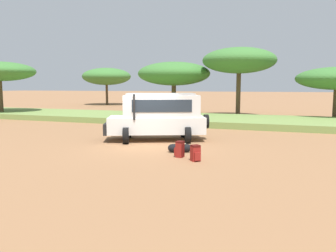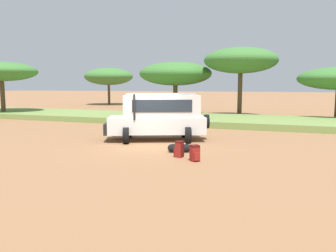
{
  "view_description": "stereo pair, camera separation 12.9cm",
  "coord_description": "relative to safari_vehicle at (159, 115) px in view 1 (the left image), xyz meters",
  "views": [
    {
      "loc": [
        6.23,
        -14.04,
        2.79
      ],
      "look_at": [
        1.17,
        -0.18,
        1.0
      ],
      "focal_mm": 35.0,
      "sensor_mm": 36.0,
      "label": 1
    },
    {
      "loc": [
        6.35,
        -13.99,
        2.79
      ],
      "look_at": [
        1.17,
        -0.18,
        1.0
      ],
      "focal_mm": 35.0,
      "sensor_mm": 36.0,
      "label": 2
    }
  ],
  "objects": [
    {
      "name": "ground_plane",
      "position": [
        0.01,
        -1.62,
        -1.29
      ],
      "size": [
        320.0,
        320.0,
        0.0
      ],
      "primitive_type": "plane",
      "color": "#936642"
    },
    {
      "name": "duffel_bag_low_black_case",
      "position": [
        2.0,
        -2.62,
        -1.11
      ],
      "size": [
        0.95,
        0.59,
        0.46
      ],
      "color": "black",
      "rests_on": "ground_plane"
    },
    {
      "name": "backpack_beside_front_wheel",
      "position": [
        2.3,
        -3.53,
        -0.98
      ],
      "size": [
        0.4,
        0.35,
        0.64
      ],
      "color": "maroon",
      "rests_on": "ground_plane"
    },
    {
      "name": "acacia_tree_far_left",
      "position": [
        -19.48,
        27.8,
        2.95
      ],
      "size": [
        7.41,
        6.72,
        5.54
      ],
      "color": "brown",
      "rests_on": "ground_plane"
    },
    {
      "name": "acacia_tree_right_mid",
      "position": [
        2.07,
        14.05,
        3.73
      ],
      "size": [
        6.43,
        6.92,
        6.17
      ],
      "color": "brown",
      "rests_on": "ground_plane"
    },
    {
      "name": "acacia_tree_centre_back",
      "position": [
        -4.29,
        14.81,
        2.7
      ],
      "size": [
        7.08,
        6.6,
        5.15
      ],
      "color": "brown",
      "rests_on": "ground_plane"
    },
    {
      "name": "grass_bank",
      "position": [
        0.01,
        9.05,
        -1.07
      ],
      "size": [
        120.0,
        7.0,
        0.44
      ],
      "color": "olive",
      "rests_on": "ground_plane"
    },
    {
      "name": "backpack_cluster_center",
      "position": [
        3.07,
        -3.98,
        -1.0
      ],
      "size": [
        0.44,
        0.44,
        0.61
      ],
      "color": "maroon",
      "rests_on": "ground_plane"
    },
    {
      "name": "safari_vehicle",
      "position": [
        0.0,
        0.0,
        0.0
      ],
      "size": [
        5.38,
        3.83,
        2.44
      ],
      "color": "silver",
      "rests_on": "ground_plane"
    }
  ]
}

